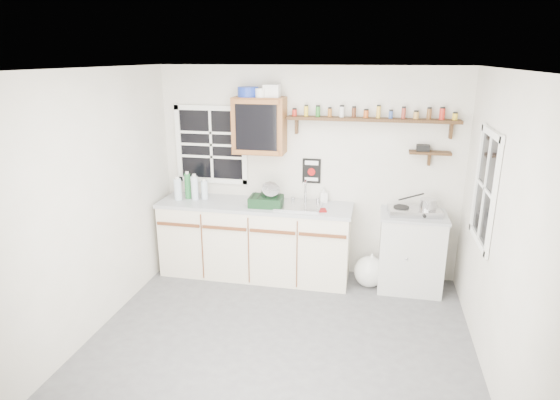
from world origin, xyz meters
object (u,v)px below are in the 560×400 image
Objects in this scene: main_cabinet at (255,239)px; right_cabinet at (411,251)px; spice_shelf at (373,118)px; upper_cabinet at (259,126)px; hotplate at (414,211)px; dish_rack at (267,198)px.

right_cabinet is at bearing 0.79° from main_cabinet.
spice_shelf reaches higher than main_cabinet.
spice_shelf is at bearing 160.08° from right_cabinet.
hotplate is (1.80, -0.14, -0.88)m from upper_cabinet.
dish_rack is at bearing 175.86° from hotplate.
right_cabinet is at bearing 75.43° from hotplate.
right_cabinet is 1.53× the size of hotplate.
spice_shelf is at bearing 151.72° from hotplate.
upper_cabinet is 1.29m from spice_shelf.
hotplate is at bearing 0.17° from main_cabinet.
right_cabinet is (1.83, 0.03, -0.01)m from main_cabinet.
upper_cabinet is (0.03, 0.14, 1.36)m from main_cabinet.
right_cabinet is 2.26m from upper_cabinet.
right_cabinet is 0.49m from hotplate.
main_cabinet is 1.99m from spice_shelf.
main_cabinet is 3.89× the size of hotplate.
upper_cabinet is 2.00m from hotplate.
upper_cabinet is (-1.80, 0.12, 1.37)m from right_cabinet.
upper_cabinet is at bearing 121.37° from dish_rack.
dish_rack reaches higher than hotplate.
spice_shelf is 4.87× the size of dish_rack.
spice_shelf reaches higher than right_cabinet.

